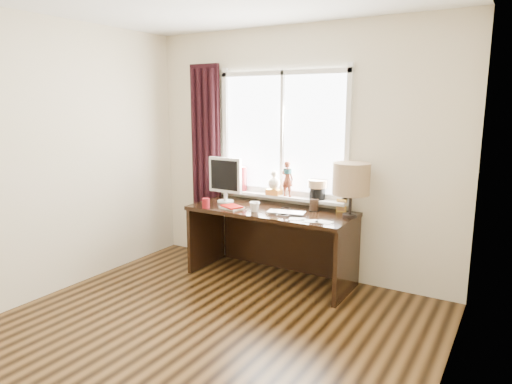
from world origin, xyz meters
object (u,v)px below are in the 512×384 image
Objects in this scene: red_cup at (206,203)px; mug at (255,206)px; monitor at (225,177)px; laptop at (287,213)px; desk at (275,230)px; table_lamp at (351,179)px.

mug is at bearing 13.29° from red_cup.
laptop is at bearing -10.61° from monitor.
monitor reaches higher than desk.
desk is at bearing 4.28° from monitor.
laptop is 0.86m from red_cup.
monitor is at bearing 157.92° from laptop.
desk is 3.47× the size of monitor.
mug is at bearing -23.53° from monitor.
monitor is (-0.51, 0.22, 0.23)m from mug.
mug reaches higher than laptop.
table_lamp reaches higher than red_cup.
monitor is 1.40m from table_lamp.
red_cup is 0.06× the size of desk.
table_lamp is at bearing 9.33° from laptop.
table_lamp reaches higher than desk.
mug is at bearing -109.34° from desk.
red_cup is 0.41m from monitor.
mug is 0.06× the size of desk.
laptop is 3.59× the size of red_cup.
mug is at bearing -162.68° from table_lamp.
table_lamp is at bearing 17.32° from mug.
mug is 0.53m from red_cup.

